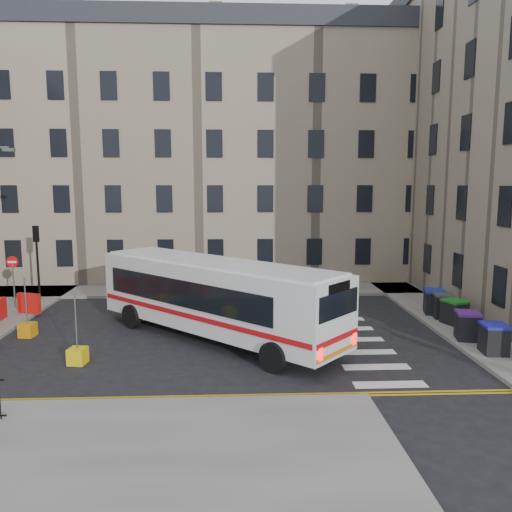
{
  "coord_description": "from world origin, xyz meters",
  "views": [
    {
      "loc": [
        -1.1,
        -21.37,
        6.53
      ],
      "look_at": [
        -0.0,
        2.96,
        3.0
      ],
      "focal_mm": 35.0,
      "sensor_mm": 36.0,
      "label": 1
    }
  ],
  "objects": [
    {
      "name": "bollard_yellow",
      "position": [
        -10.0,
        -0.16,
        0.3
      ],
      "size": [
        0.68,
        0.68,
        0.6
      ],
      "primitive_type": "cube",
      "rotation": [
        0.0,
        0.0,
        -0.15
      ],
      "color": "orange",
      "rests_on": "ground"
    },
    {
      "name": "terrace_north",
      "position": [
        -7.0,
        15.5,
        8.62
      ],
      "size": [
        38.3,
        10.8,
        17.2
      ],
      "color": "gray",
      "rests_on": "ground"
    },
    {
      "name": "wheelie_bin_e",
      "position": [
        8.82,
        2.33,
        0.76
      ],
      "size": [
        1.17,
        1.28,
        1.2
      ],
      "rotation": [
        0.0,
        0.0,
        -0.23
      ],
      "color": "black",
      "rests_on": "pavement_east"
    },
    {
      "name": "bollard_chevron",
      "position": [
        -6.83,
        -3.59,
        0.3
      ],
      "size": [
        0.69,
        0.69,
        0.6
      ],
      "primitive_type": "cube",
      "rotation": [
        0.0,
        0.0,
        -0.16
      ],
      "color": "#DDBD0D",
      "rests_on": "ground"
    },
    {
      "name": "pavement_north",
      "position": [
        -6.0,
        8.6,
        0.07
      ],
      "size": [
        36.0,
        3.2,
        0.15
      ],
      "primitive_type": "cube",
      "color": "slate",
      "rests_on": "ground"
    },
    {
      "name": "ground",
      "position": [
        0.0,
        0.0,
        0.0
      ],
      "size": [
        120.0,
        120.0,
        0.0
      ],
      "primitive_type": "plane",
      "color": "black",
      "rests_on": "ground"
    },
    {
      "name": "wheelie_bin_b",
      "position": [
        8.54,
        -1.82,
        0.73
      ],
      "size": [
        1.13,
        1.23,
        1.16
      ],
      "rotation": [
        0.0,
        0.0,
        -0.23
      ],
      "color": "black",
      "rests_on": "pavement_east"
    },
    {
      "name": "no_entry_north",
      "position": [
        -12.5,
        4.5,
        2.08
      ],
      "size": [
        0.6,
        0.08,
        3.0
      ],
      "color": "#595B5E",
      "rests_on": "pavement_west"
    },
    {
      "name": "bus",
      "position": [
        -1.91,
        -0.82,
        1.89
      ],
      "size": [
        10.61,
        10.24,
        3.28
      ],
      "rotation": [
        0.0,
        0.0,
        0.81
      ],
      "color": "silver",
      "rests_on": "ground"
    },
    {
      "name": "pavement_east",
      "position": [
        9.0,
        4.0,
        0.07
      ],
      "size": [
        2.4,
        26.0,
        0.15
      ],
      "primitive_type": "cube",
      "color": "slate",
      "rests_on": "ground"
    },
    {
      "name": "traffic_light_nw",
      "position": [
        -12.0,
        6.5,
        2.87
      ],
      "size": [
        0.28,
        0.22,
        4.1
      ],
      "color": "black",
      "rests_on": "pavement_west"
    },
    {
      "name": "wheelie_bin_d",
      "position": [
        8.94,
        1.58,
        0.75
      ],
      "size": [
        1.09,
        1.21,
        1.19
      ],
      "rotation": [
        0.0,
        0.0,
        -0.16
      ],
      "color": "black",
      "rests_on": "pavement_east"
    },
    {
      "name": "wheelie_bin_c",
      "position": [
        9.0,
        0.46,
        0.72
      ],
      "size": [
        1.19,
        1.27,
        1.12
      ],
      "rotation": [
        0.0,
        0.0,
        0.37
      ],
      "color": "black",
      "rests_on": "pavement_east"
    },
    {
      "name": "wheelie_bin_a",
      "position": [
        8.74,
        -3.55,
        0.72
      ],
      "size": [
        1.01,
        1.13,
        1.14
      ],
      "rotation": [
        0.0,
        0.0,
        -0.12
      ],
      "color": "black",
      "rests_on": "pavement_east"
    }
  ]
}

